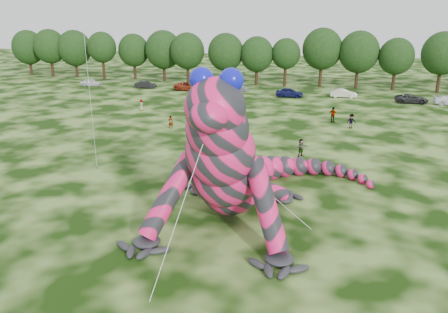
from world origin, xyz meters
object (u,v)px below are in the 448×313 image
object	(u,v)px
tree_5	(164,56)
spectator_3	(333,115)
spectator_0	(171,122)
tree_1	(51,53)
car_1	(146,85)
spectator_5	(301,148)
car_3	(235,87)
car_2	(189,86)
tree_2	(75,54)
spectator_2	(351,121)
car_0	(91,82)
tree_3	(103,56)
tree_8	(257,61)
car_6	(412,99)
tree_11	(358,60)
tree_7	(226,59)
spectator_1	(189,119)
tree_10	(322,58)
car_4	(290,92)
car_5	(344,93)
tree_4	(134,57)
tree_12	(395,64)
tree_6	(188,58)
inflatable_gecko	(236,136)
tree_9	(286,62)
tree_13	(441,62)
tree_0	(29,53)
spectator_4	(141,105)

from	to	relation	value
tree_5	spectator_3	xyz separation A→B (m)	(33.30, -27.52, -3.96)
spectator_0	tree_1	bearing A→B (deg)	-51.60
car_1	spectator_5	world-z (taller)	spectator_5
car_3	car_2	bearing A→B (deg)	92.23
tree_2	spectator_2	distance (m)	63.33
car_0	car_1	bearing A→B (deg)	-96.52
tree_3	car_0	distance (m)	9.43
tree_8	car_6	distance (m)	28.14
tree_5	tree_11	distance (m)	36.91
tree_7	spectator_1	distance (m)	32.57
car_0	spectator_0	bearing A→B (deg)	-142.49
tree_3	tree_10	world-z (taller)	tree_10
tree_10	tree_8	bearing A→B (deg)	-172.19
car_4	car_5	size ratio (longest dim) A/B	1.05
tree_1	tree_2	size ratio (longest dim) A/B	1.02
tree_4	spectator_1	size ratio (longest dim) A/B	5.18
tree_12	car_3	xyz separation A→B (m)	(-26.78, -7.79, -3.77)
tree_6	car_4	distance (m)	23.34
car_2	spectator_5	bearing A→B (deg)	-137.92
car_2	car_5	bearing A→B (deg)	-82.39
car_2	spectator_3	world-z (taller)	spectator_3
spectator_1	tree_3	bearing A→B (deg)	-13.45
tree_11	car_5	world-z (taller)	tree_11
tree_12	tree_10	bearing A→B (deg)	176.20
inflatable_gecko	tree_11	bearing A→B (deg)	79.39
tree_8	tree_9	size ratio (longest dim) A/B	1.03
tree_6	car_3	xyz separation A→B (m)	(10.79, -6.73, -4.03)
spectator_2	tree_13	bearing A→B (deg)	42.45
car_4	spectator_5	bearing A→B (deg)	-172.02
inflatable_gecko	tree_7	world-z (taller)	inflatable_gecko
car_3	tree_1	bearing A→B (deg)	70.39
tree_4	spectator_3	world-z (taller)	tree_4
spectator_5	spectator_3	size ratio (longest dim) A/B	0.92
car_3	spectator_5	distance (m)	36.73
tree_0	spectator_5	size ratio (longest dim) A/B	5.54
car_1	car_5	distance (m)	34.56
tree_3	tree_12	world-z (taller)	tree_3
tree_0	tree_11	size ratio (longest dim) A/B	0.94
inflatable_gecko	tree_13	size ratio (longest dim) A/B	2.04
tree_10	car_5	bearing A→B (deg)	-67.79
car_5	spectator_1	size ratio (longest dim) A/B	2.37
tree_3	tree_8	bearing A→B (deg)	-0.15
car_3	spectator_3	distance (m)	25.48
tree_3	tree_6	xyz separation A→B (m)	(18.16, -0.38, 0.03)
car_0	spectator_0	size ratio (longest dim) A/B	2.30
tree_13	spectator_4	world-z (taller)	tree_13
tree_2	car_6	world-z (taller)	tree_2
inflatable_gecko	car_2	world-z (taller)	inflatable_gecko
inflatable_gecko	tree_0	bearing A→B (deg)	136.02
tree_0	inflatable_gecko	bearing A→B (deg)	-43.59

